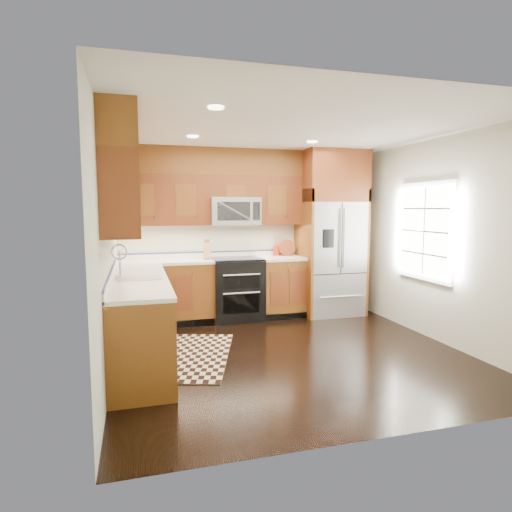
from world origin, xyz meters
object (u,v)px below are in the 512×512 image
object	(u,v)px
rug	(186,355)
knife_block	(207,251)
refrigerator	(331,233)
range	(237,289)
utensil_crock	(277,248)

from	to	relation	value
rug	knife_block	xyz separation A→B (m)	(0.51, 1.55, 1.05)
refrigerator	rug	distance (m)	3.16
range	rug	distance (m)	1.82
refrigerator	knife_block	distance (m)	2.01
range	utensil_crock	distance (m)	0.97
range	knife_block	distance (m)	0.74
knife_block	utensil_crock	bearing A→B (deg)	8.79
range	utensil_crock	bearing A→B (deg)	18.90
refrigerator	rug	xyz separation A→B (m)	(-2.50, -1.44, -1.30)
knife_block	refrigerator	bearing A→B (deg)	-3.11
range	knife_block	bearing A→B (deg)	170.95
rug	utensil_crock	bearing A→B (deg)	62.33
refrigerator	range	bearing A→B (deg)	178.60
rug	range	bearing A→B (deg)	73.85
refrigerator	rug	world-z (taller)	refrigerator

